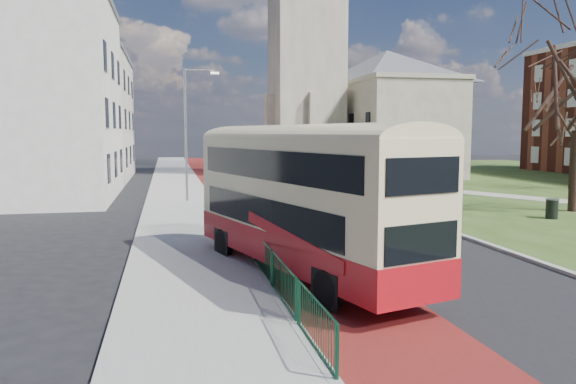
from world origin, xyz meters
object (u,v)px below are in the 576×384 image
object	(u,v)px
litter_bin	(552,209)
streetlamp	(188,127)
bus	(302,194)
winter_tree_far	(575,112)

from	to	relation	value
litter_bin	streetlamp	bearing A→B (deg)	148.24
bus	streetlamp	bearing A→B (deg)	81.37
streetlamp	bus	size ratio (longest dim) A/B	0.76
bus	litter_bin	distance (m)	16.80
winter_tree_far	litter_bin	xyz separation A→B (m)	(-11.29, -12.61, -5.26)
litter_bin	winter_tree_far	bearing A→B (deg)	48.16
winter_tree_far	litter_bin	size ratio (longest dim) A/B	8.34
bus	litter_bin	world-z (taller)	bus
streetlamp	winter_tree_far	size ratio (longest dim) A/B	0.96
streetlamp	winter_tree_far	world-z (taller)	winter_tree_far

